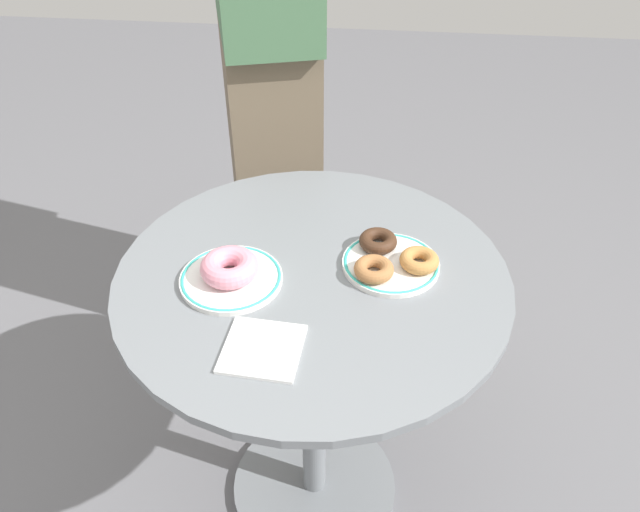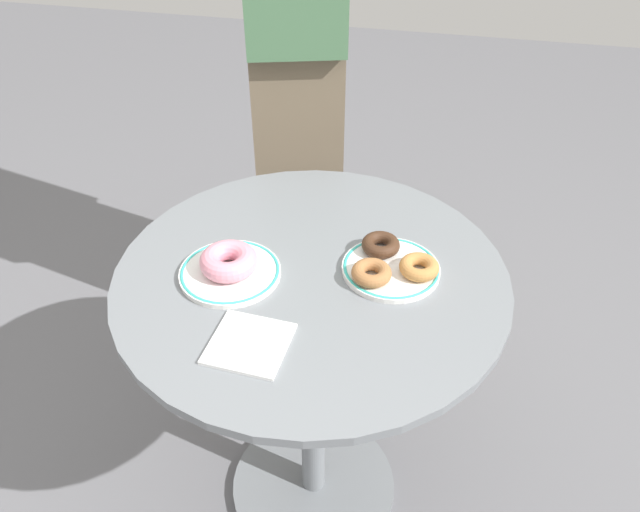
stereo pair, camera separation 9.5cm
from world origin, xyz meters
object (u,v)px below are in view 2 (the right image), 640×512
object	(u,v)px
donut_chocolate	(381,245)
paper_napkin	(249,344)
donut_pink_frosted	(229,261)
plate_right	(391,268)
donut_old_fashioned	(419,267)
donut_cinnamon	(371,273)
cafe_table	(312,360)
plate_left	(230,272)
person_figure	(295,59)

from	to	relation	value
donut_chocolate	paper_napkin	distance (m)	0.33
donut_pink_frosted	donut_chocolate	xyz separation A→B (m)	(0.26, 0.12, -0.01)
plate_right	donut_pink_frosted	xyz separation A→B (m)	(-0.29, -0.07, 0.02)
plate_right	donut_chocolate	size ratio (longest dim) A/B	2.50
donut_old_fashioned	donut_chocolate	size ratio (longest dim) A/B	1.00
donut_pink_frosted	paper_napkin	size ratio (longest dim) A/B	0.85
donut_chocolate	donut_cinnamon	distance (m)	0.08
cafe_table	plate_left	bearing A→B (deg)	-164.52
paper_napkin	donut_cinnamon	bearing A→B (deg)	48.90
plate_right	person_figure	world-z (taller)	person_figure
donut_old_fashioned	donut_cinnamon	bearing A→B (deg)	-157.17
cafe_table	donut_chocolate	bearing A→B (deg)	33.88
cafe_table	plate_right	xyz separation A→B (m)	(0.14, 0.03, 0.25)
donut_cinnamon	plate_left	bearing A→B (deg)	-172.59
donut_pink_frosted	person_figure	world-z (taller)	person_figure
cafe_table	donut_pink_frosted	world-z (taller)	donut_pink_frosted
plate_right	donut_cinnamon	world-z (taller)	donut_cinnamon
paper_napkin	plate_right	bearing A→B (deg)	49.57
donut_old_fashioned	paper_napkin	xyz separation A→B (m)	(-0.25, -0.23, -0.02)
plate_left	plate_right	distance (m)	0.29
person_figure	donut_pink_frosted	bearing A→B (deg)	-86.28
cafe_table	plate_left	world-z (taller)	plate_left
donut_chocolate	donut_cinnamon	size ratio (longest dim) A/B	1.00
donut_old_fashioned	donut_cinnamon	xyz separation A→B (m)	(-0.08, -0.03, 0.00)
donut_cinnamon	paper_napkin	bearing A→B (deg)	-131.10
cafe_table	plate_left	xyz separation A→B (m)	(-0.14, -0.04, 0.25)
cafe_table	person_figure	size ratio (longest dim) A/B	0.41
donut_chocolate	paper_napkin	xyz separation A→B (m)	(-0.17, -0.28, -0.02)
donut_old_fashioned	donut_pink_frosted	bearing A→B (deg)	-169.01
donut_pink_frosted	paper_napkin	world-z (taller)	donut_pink_frosted
plate_left	donut_pink_frosted	world-z (taller)	donut_pink_frosted
donut_chocolate	donut_cinnamon	bearing A→B (deg)	-93.09
donut_pink_frosted	donut_chocolate	distance (m)	0.28
plate_left	cafe_table	bearing A→B (deg)	15.48
plate_left	donut_chocolate	bearing A→B (deg)	24.43
plate_left	person_figure	size ratio (longest dim) A/B	0.10
plate_right	donut_chocolate	bearing A→B (deg)	120.85
cafe_table	donut_cinnamon	bearing A→B (deg)	-3.27
plate_right	paper_napkin	world-z (taller)	plate_right
donut_cinnamon	paper_napkin	distance (m)	0.26
cafe_table	plate_right	size ratio (longest dim) A/B	4.02
plate_left	paper_napkin	xyz separation A→B (m)	(0.09, -0.16, -0.00)
donut_pink_frosted	donut_chocolate	world-z (taller)	donut_pink_frosted
donut_pink_frosted	person_figure	xyz separation A→B (m)	(-0.04, 0.67, 0.12)
donut_chocolate	donut_pink_frosted	bearing A→B (deg)	-156.01
donut_pink_frosted	plate_right	bearing A→B (deg)	14.11
plate_right	donut_cinnamon	bearing A→B (deg)	-127.04
donut_chocolate	donut_old_fashioned	bearing A→B (deg)	-33.23
donut_old_fashioned	cafe_table	bearing A→B (deg)	-171.80
plate_left	paper_napkin	bearing A→B (deg)	-61.50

